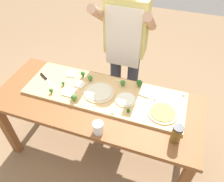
# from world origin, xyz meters

# --- Properties ---
(ground_plane) EXTENTS (8.00, 8.00, 0.00)m
(ground_plane) POSITION_xyz_m (0.00, 0.00, 0.00)
(ground_plane) COLOR #896B4C
(prep_table) EXTENTS (1.81, 0.72, 0.78)m
(prep_table) POSITION_xyz_m (0.00, 0.00, 0.68)
(prep_table) COLOR brown
(prep_table) RESTS_ON ground
(cutting_board) EXTENTS (1.42, 0.46, 0.02)m
(cutting_board) POSITION_xyz_m (0.04, 0.10, 0.79)
(cutting_board) COLOR tan
(cutting_board) RESTS_ON prep_table
(chefs_knife) EXTENTS (0.28, 0.18, 0.02)m
(chefs_knife) POSITION_xyz_m (-0.53, 0.08, 0.81)
(chefs_knife) COLOR #B7BABF
(chefs_knife) RESTS_ON cutting_board
(pizza_whole_pesto_green) EXTENTS (0.25, 0.25, 0.02)m
(pizza_whole_pesto_green) POSITION_xyz_m (0.57, 0.02, 0.81)
(pizza_whole_pesto_green) COLOR beige
(pizza_whole_pesto_green) RESTS_ON cutting_board
(pizza_whole_white_garlic) EXTENTS (0.19, 0.19, 0.02)m
(pizza_whole_white_garlic) POSITION_xyz_m (0.25, 0.07, 0.81)
(pizza_whole_white_garlic) COLOR beige
(pizza_whole_white_garlic) RESTS_ON cutting_board
(pizza_whole_cheese_artichoke) EXTENTS (0.27, 0.27, 0.02)m
(pizza_whole_cheese_artichoke) POSITION_xyz_m (-0.00, 0.08, 0.81)
(pizza_whole_cheese_artichoke) COLOR beige
(pizza_whole_cheese_artichoke) RESTS_ON cutting_board
(pizza_slice_center) EXTENTS (0.10, 0.10, 0.01)m
(pizza_slice_center) POSITION_xyz_m (-0.25, -0.01, 0.81)
(pizza_slice_center) COLOR silver
(pizza_slice_center) RESTS_ON cutting_board
(pizza_slice_near_right) EXTENTS (0.10, 0.10, 0.01)m
(pizza_slice_near_right) POSITION_xyz_m (-0.35, 0.23, 0.81)
(pizza_slice_near_right) COLOR silver
(pizza_slice_near_right) RESTS_ON cutting_board
(pizza_slice_near_left) EXTENTS (0.10, 0.10, 0.01)m
(pizza_slice_near_left) POSITION_xyz_m (0.39, 0.20, 0.81)
(pizza_slice_near_left) COLOR silver
(pizza_slice_near_left) RESTS_ON cutting_board
(pizza_slice_far_left) EXTENTS (0.10, 0.10, 0.01)m
(pizza_slice_far_left) POSITION_xyz_m (-0.20, 0.12, 0.81)
(pizza_slice_far_left) COLOR silver
(pizza_slice_far_left) RESTS_ON cutting_board
(broccoli_floret_front_mid) EXTENTS (0.05, 0.05, 0.06)m
(broccoli_floret_front_mid) POSITION_xyz_m (0.17, 0.23, 0.84)
(broccoli_floret_front_mid) COLOR #3F7220
(broccoli_floret_front_mid) RESTS_ON cutting_board
(broccoli_floret_back_right) EXTENTS (0.03, 0.03, 0.04)m
(broccoli_floret_back_right) POSITION_xyz_m (0.30, -0.06, 0.83)
(broccoli_floret_back_right) COLOR #2C5915
(broccoli_floret_back_right) RESTS_ON cutting_board
(broccoli_floret_front_right) EXTENTS (0.05, 0.05, 0.06)m
(broccoli_floret_front_right) POSITION_xyz_m (-0.14, 0.20, 0.84)
(broccoli_floret_front_right) COLOR #487A23
(broccoli_floret_front_right) RESTS_ON cutting_board
(broccoli_floret_back_left) EXTENTS (0.05, 0.05, 0.07)m
(broccoli_floret_back_left) POSITION_xyz_m (0.31, 0.28, 0.85)
(broccoli_floret_back_left) COLOR #2C5915
(broccoli_floret_back_left) RESTS_ON cutting_board
(broccoli_floret_back_mid) EXTENTS (0.05, 0.05, 0.07)m
(broccoli_floret_back_mid) POSITION_xyz_m (-0.17, -0.08, 0.84)
(broccoli_floret_back_mid) COLOR #487A23
(broccoli_floret_back_mid) RESTS_ON cutting_board
(broccoli_floret_center_right) EXTENTS (0.04, 0.04, 0.06)m
(broccoli_floret_center_right) POSITION_xyz_m (-0.22, 0.23, 0.84)
(broccoli_floret_center_right) COLOR #366618
(broccoli_floret_center_right) RESTS_ON cutting_board
(broccoli_floret_front_left) EXTENTS (0.03, 0.03, 0.04)m
(broccoli_floret_front_left) POSITION_xyz_m (-0.35, 0.06, 0.83)
(broccoli_floret_front_left) COLOR #366618
(broccoli_floret_front_left) RESTS_ON cutting_board
(broccoli_floret_center_left) EXTENTS (0.03, 0.03, 0.05)m
(broccoli_floret_center_left) POSITION_xyz_m (-0.40, -0.06, 0.83)
(broccoli_floret_center_left) COLOR #366618
(broccoli_floret_center_left) RESTS_ON cutting_board
(cheese_crumble_a) EXTENTS (0.02, 0.02, 0.02)m
(cheese_crumble_a) POSITION_xyz_m (0.48, 0.15, 0.81)
(cheese_crumble_a) COLOR silver
(cheese_crumble_a) RESTS_ON cutting_board
(cheese_crumble_b) EXTENTS (0.02, 0.02, 0.02)m
(cheese_crumble_b) POSITION_xyz_m (0.71, 0.28, 0.81)
(cheese_crumble_b) COLOR white
(cheese_crumble_b) RESTS_ON cutting_board
(cheese_crumble_c) EXTENTS (0.02, 0.02, 0.02)m
(cheese_crumble_c) POSITION_xyz_m (0.19, -0.11, 0.81)
(cheese_crumble_c) COLOR silver
(cheese_crumble_c) RESTS_ON cutting_board
(cheese_crumble_d) EXTENTS (0.02, 0.02, 0.02)m
(cheese_crumble_d) POSITION_xyz_m (0.11, 0.27, 0.81)
(cheese_crumble_d) COLOR white
(cheese_crumble_d) RESTS_ON cutting_board
(flour_cup) EXTENTS (0.08, 0.08, 0.10)m
(flour_cup) POSITION_xyz_m (0.14, -0.30, 0.82)
(flour_cup) COLOR white
(flour_cup) RESTS_ON prep_table
(sauce_jar) EXTENTS (0.08, 0.08, 0.15)m
(sauce_jar) POSITION_xyz_m (0.69, -0.18, 0.86)
(sauce_jar) COLOR brown
(sauce_jar) RESTS_ON prep_table
(cook_center) EXTENTS (0.54, 0.39, 1.67)m
(cook_center) POSITION_xyz_m (0.07, 0.64, 1.00)
(cook_center) COLOR #333847
(cook_center) RESTS_ON ground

